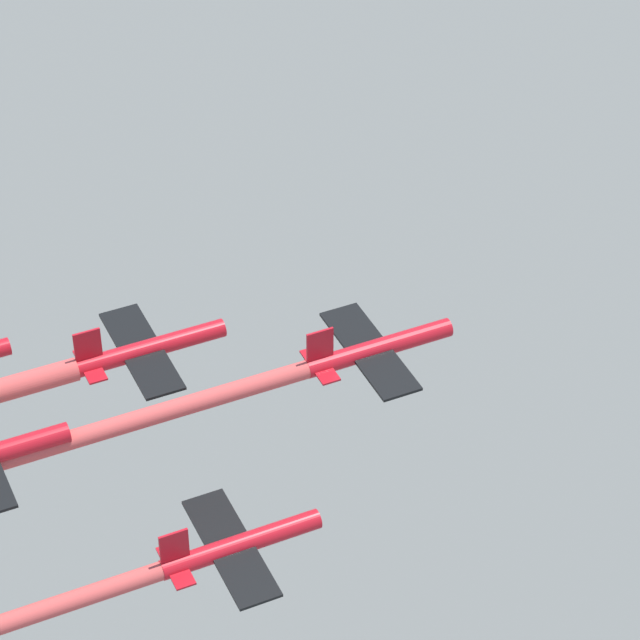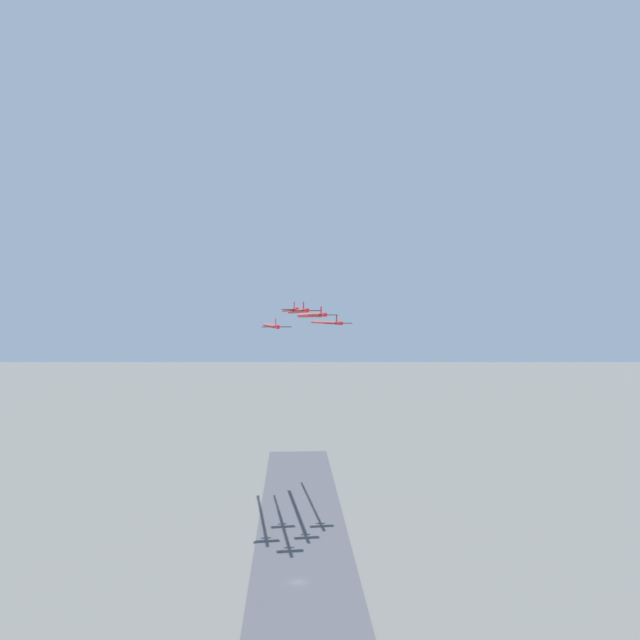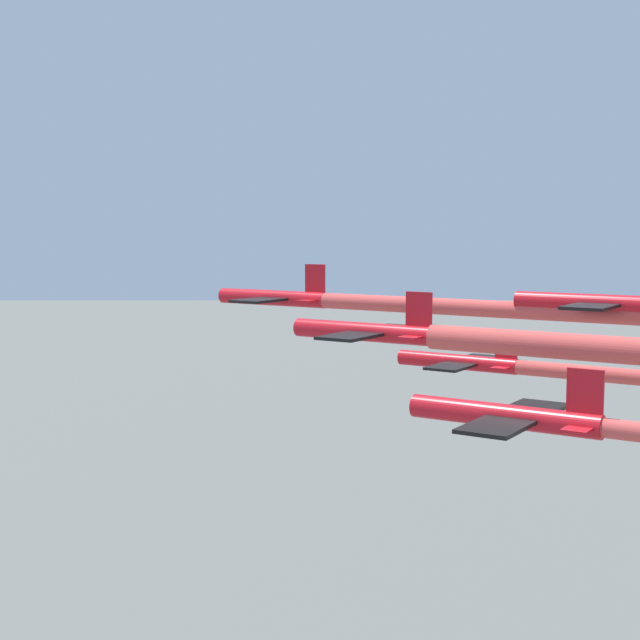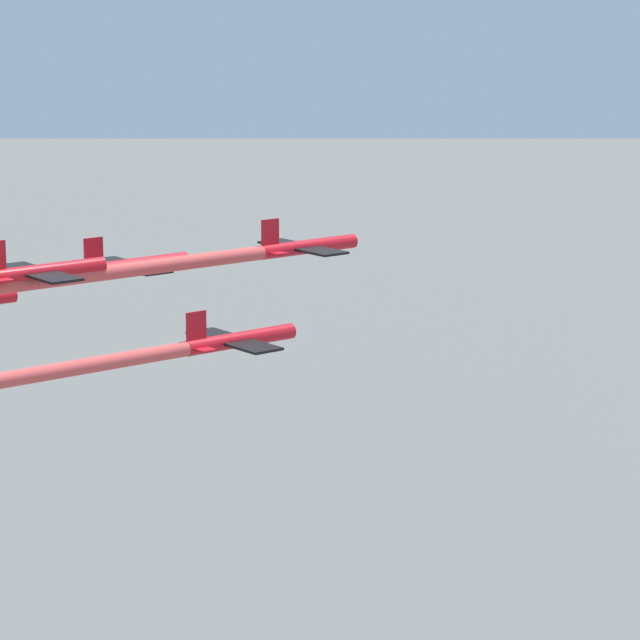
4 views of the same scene
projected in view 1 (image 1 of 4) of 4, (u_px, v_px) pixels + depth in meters
jet_0 at (373, 349)px, 83.52m from camera, size 7.61×7.61×2.95m
jet_1 at (145, 349)px, 85.19m from camera, size 7.61×7.61×2.95m
jet_2 at (235, 546)px, 78.03m from camera, size 7.61×7.61×2.95m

